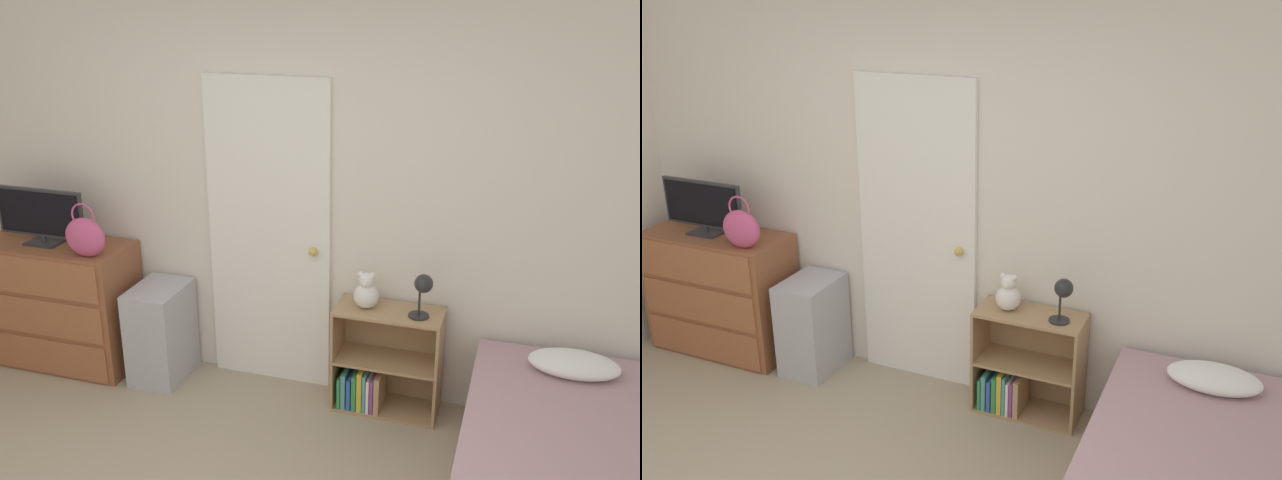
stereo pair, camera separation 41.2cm
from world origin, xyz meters
The scene contains 9 objects.
wall_back centered at (0.00, 2.16, 1.27)m, with size 10.00×0.06×2.55m.
door_closed centered at (-0.20, 2.11, 1.00)m, with size 0.80×0.09×2.00m.
dresser centered at (-1.65, 1.88, 0.44)m, with size 1.03×0.47×0.87m.
tv centered at (-1.70, 1.86, 1.07)m, with size 0.64×0.16×0.38m.
handbag centered at (-1.30, 1.75, 1.01)m, with size 0.28×0.13×0.35m.
storage_bin centered at (-0.90, 1.89, 0.33)m, with size 0.32×0.44×0.65m.
bookshelf centered at (0.57, 1.96, 0.27)m, with size 0.65×0.30×0.67m.
teddy_bear centered at (0.47, 1.96, 0.77)m, with size 0.15×0.15×0.23m.
desk_lamp centered at (0.82, 1.92, 0.87)m, with size 0.14×0.13×0.27m.
Camera 1 is at (1.36, -1.82, 2.55)m, focal length 40.00 mm.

